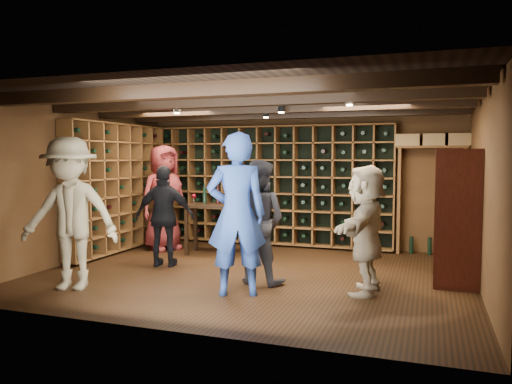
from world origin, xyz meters
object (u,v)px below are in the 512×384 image
(man_blue_shirt, at_px, (237,214))
(display_cabinet, at_px, (456,221))
(guest_khaki, at_px, (70,214))
(guest_red_floral, at_px, (164,198))
(man_grey_suit, at_px, (258,222))
(tasting_table, at_px, (220,210))
(guest_beige, at_px, (366,229))
(guest_woman_black, at_px, (165,216))

(man_blue_shirt, bearing_deg, display_cabinet, -176.16)
(man_blue_shirt, height_order, guest_khaki, man_blue_shirt)
(guest_red_floral, xyz_separation_m, guest_khaki, (0.25, -2.79, 0.02))
(man_grey_suit, height_order, tasting_table, man_grey_suit)
(guest_beige, relative_size, tasting_table, 1.30)
(display_cabinet, xyz_separation_m, guest_beige, (-1.06, -0.69, -0.06))
(guest_khaki, relative_size, tasting_table, 1.59)
(man_blue_shirt, bearing_deg, man_grey_suit, -116.98)
(guest_khaki, height_order, guest_beige, guest_khaki)
(guest_beige, bearing_deg, display_cabinet, 126.89)
(man_grey_suit, relative_size, tasting_table, 1.35)
(guest_khaki, bearing_deg, tasting_table, 57.60)
(man_grey_suit, distance_m, guest_red_floral, 2.93)
(display_cabinet, xyz_separation_m, guest_woman_black, (-4.16, -0.17, -0.08))
(display_cabinet, xyz_separation_m, man_blue_shirt, (-2.53, -1.30, 0.13))
(man_grey_suit, bearing_deg, guest_woman_black, -7.89)
(guest_woman_black, bearing_deg, display_cabinet, 169.92)
(man_grey_suit, distance_m, guest_beige, 1.43)
(man_blue_shirt, xyz_separation_m, guest_khaki, (-2.09, -0.43, -0.02))
(tasting_table, bearing_deg, man_blue_shirt, -69.47)
(guest_red_floral, xyz_separation_m, guest_woman_black, (0.71, -1.23, -0.17))
(display_cabinet, relative_size, man_grey_suit, 1.07)
(display_cabinet, bearing_deg, guest_woman_black, -177.65)
(tasting_table, bearing_deg, guest_beige, -39.60)
(guest_khaki, bearing_deg, man_grey_suit, 12.40)
(man_grey_suit, height_order, guest_khaki, guest_khaki)
(guest_woman_black, distance_m, guest_khaki, 1.64)
(man_blue_shirt, relative_size, man_grey_suit, 1.21)
(man_blue_shirt, height_order, guest_red_floral, man_blue_shirt)
(guest_red_floral, bearing_deg, tasting_table, -64.78)
(guest_woman_black, height_order, guest_beige, guest_beige)
(man_blue_shirt, bearing_deg, tasting_table, -85.29)
(man_grey_suit, xyz_separation_m, guest_khaki, (-2.13, -1.09, 0.15))
(tasting_table, bearing_deg, guest_khaki, -115.18)
(display_cabinet, distance_m, man_grey_suit, 2.57)
(display_cabinet, distance_m, guest_khaki, 4.94)
(man_grey_suit, relative_size, guest_woman_black, 1.06)
(man_blue_shirt, xyz_separation_m, guest_beige, (1.47, 0.60, -0.20))
(guest_red_floral, bearing_deg, guest_woman_black, -121.61)
(display_cabinet, bearing_deg, man_blue_shirt, -152.89)
(man_blue_shirt, height_order, man_grey_suit, man_blue_shirt)
(man_grey_suit, height_order, guest_woman_black, man_grey_suit)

